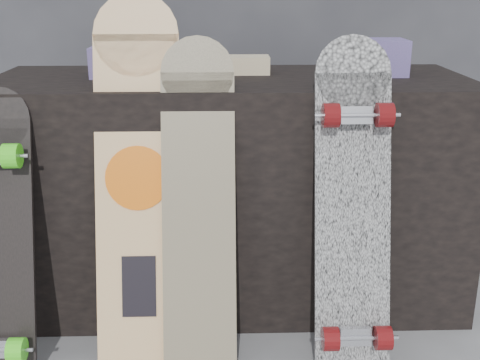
{
  "coord_description": "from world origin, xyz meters",
  "views": [
    {
      "loc": [
        -0.03,
        -1.52,
        1.11
      ],
      "look_at": [
        0.02,
        0.2,
        0.54
      ],
      "focal_mm": 45.0,
      "sensor_mm": 36.0,
      "label": 1
    }
  ],
  "objects_px": {
    "longboard_geisha": "(138,173)",
    "longboard_cascadia": "(354,203)",
    "vendor_table": "(231,190)",
    "longboard_celtic": "(199,196)"
  },
  "relations": [
    {
      "from": "longboard_geisha",
      "to": "longboard_cascadia",
      "type": "bearing_deg",
      "value": -6.49
    },
    {
      "from": "vendor_table",
      "to": "longboard_celtic",
      "type": "height_order",
      "value": "longboard_celtic"
    },
    {
      "from": "longboard_geisha",
      "to": "longboard_cascadia",
      "type": "distance_m",
      "value": 0.64
    },
    {
      "from": "longboard_celtic",
      "to": "longboard_cascadia",
      "type": "xyz_separation_m",
      "value": [
        0.45,
        -0.03,
        -0.01
      ]
    },
    {
      "from": "longboard_celtic",
      "to": "vendor_table",
      "type": "bearing_deg",
      "value": 74.8
    },
    {
      "from": "vendor_table",
      "to": "longboard_geisha",
      "type": "relative_size",
      "value": 1.48
    },
    {
      "from": "longboard_geisha",
      "to": "longboard_cascadia",
      "type": "relative_size",
      "value": 1.12
    },
    {
      "from": "vendor_table",
      "to": "longboard_celtic",
      "type": "xyz_separation_m",
      "value": [
        -0.1,
        -0.37,
        0.11
      ]
    },
    {
      "from": "vendor_table",
      "to": "longboard_celtic",
      "type": "distance_m",
      "value": 0.39
    },
    {
      "from": "vendor_table",
      "to": "longboard_cascadia",
      "type": "distance_m",
      "value": 0.54
    }
  ]
}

